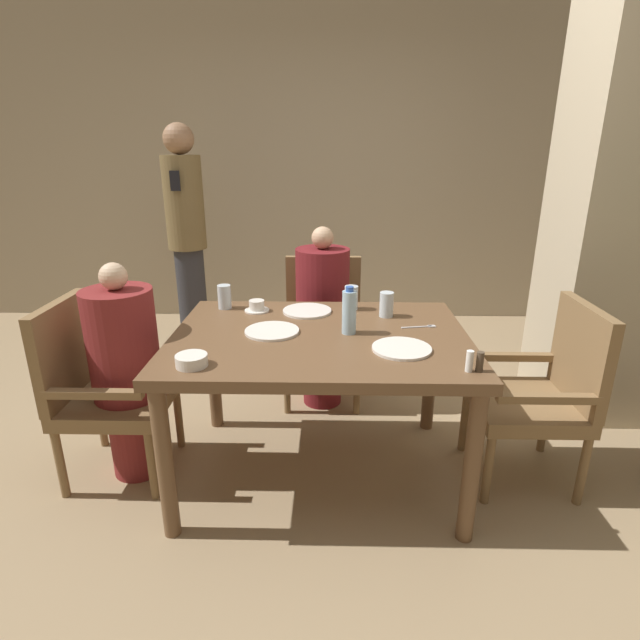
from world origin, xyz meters
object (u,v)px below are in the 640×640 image
plate_main_left (402,348)px  diner_in_far_chair (322,317)px  bowl_small (192,360)px  chair_far_side (323,324)px  plate_dessert_center (272,331)px  glass_tall_mid (351,298)px  plate_main_right (307,311)px  water_bottle (349,312)px  glass_tall_far (224,297)px  teacup_with_saucer (257,307)px  glass_tall_near (386,304)px  chair_right_side (544,389)px  chair_left_side (100,385)px  diner_in_left_chair (127,371)px  standing_host (187,233)px

plate_main_left → diner_in_far_chair: bearing=110.8°
diner_in_far_chair → bowl_small: bearing=-114.0°
chair_far_side → plate_dessert_center: 0.93m
diner_in_far_chair → glass_tall_mid: (0.16, -0.37, 0.23)m
plate_main_left → bowl_small: 0.86m
plate_main_right → water_bottle: size_ratio=1.14×
glass_tall_mid → glass_tall_far: 0.67m
glass_tall_mid → glass_tall_far: (-0.67, 0.00, 0.00)m
diner_in_far_chair → plate_dessert_center: size_ratio=4.47×
plate_main_left → plate_main_right: 0.65m
plate_dessert_center → teacup_with_saucer: bearing=110.0°
glass_tall_near → teacup_with_saucer: bearing=173.9°
chair_right_side → bowl_small: chair_right_side is taller
glass_tall_near → glass_tall_mid: bearing=146.7°
diner_in_far_chair → teacup_with_saucer: bearing=-128.9°
chair_far_side → plate_main_left: (0.35, -1.06, 0.28)m
diner_in_far_chair → chair_right_side: size_ratio=1.26×
plate_main_left → chair_left_side: bearing=172.7°
plate_main_left → teacup_with_saucer: 0.85m
water_bottle → diner_in_left_chair: bearing=-179.2°
plate_dessert_center → bowl_small: size_ratio=2.01×
glass_tall_near → diner_in_left_chair: bearing=-168.4°
glass_tall_near → glass_tall_mid: size_ratio=1.00×
bowl_small → water_bottle: size_ratio=0.57×
chair_far_side → glass_tall_mid: chair_far_side is taller
glass_tall_far → plate_main_right: bearing=-7.1°
plate_dessert_center → chair_right_side: bearing=-0.7°
teacup_with_saucer → bowl_small: 0.71m
chair_left_side → teacup_with_saucer: bearing=24.4°
chair_far_side → plate_main_right: size_ratio=3.53×
plate_main_left → bowl_small: bearing=-167.9°
standing_host → plate_main_right: standing_host is taller
teacup_with_saucer → glass_tall_far: glass_tall_far is taller
chair_far_side → chair_right_side: (1.06, -0.88, 0.00)m
water_bottle → plate_main_right: bearing=124.1°
standing_host → teacup_with_saucer: size_ratio=13.44×
diner_in_far_chair → water_bottle: bearing=-79.6°
diner_in_far_chair → glass_tall_far: bearing=-144.1°
chair_right_side → glass_tall_far: chair_right_side is taller
chair_far_side → plate_main_right: 0.63m
glass_tall_mid → plate_dessert_center: bearing=-137.0°
chair_right_side → plate_main_left: size_ratio=3.53×
teacup_with_saucer → plate_main_right: bearing=-2.0°
plate_dessert_center → glass_tall_far: glass_tall_far is taller
chair_left_side → diner_in_left_chair: (0.14, 0.00, 0.07)m
chair_left_side → chair_right_side: (2.12, 0.00, 0.00)m
diner_in_left_chair → plate_dessert_center: diner_in_left_chair is taller
diner_in_left_chair → water_bottle: size_ratio=4.85×
glass_tall_mid → bowl_small: bearing=-131.6°
diner_in_left_chair → plate_main_left: (1.27, -0.18, 0.20)m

